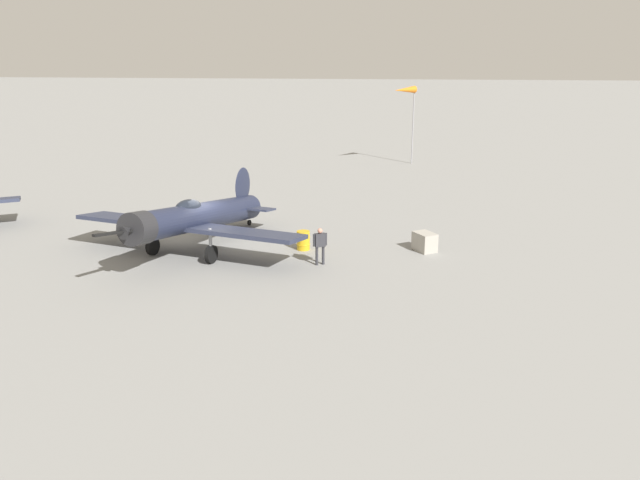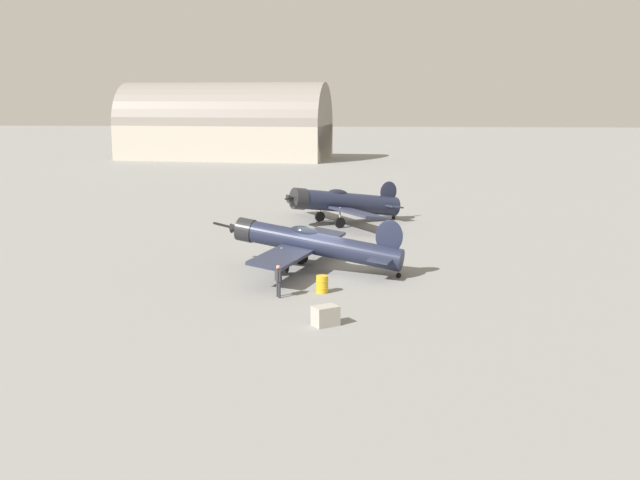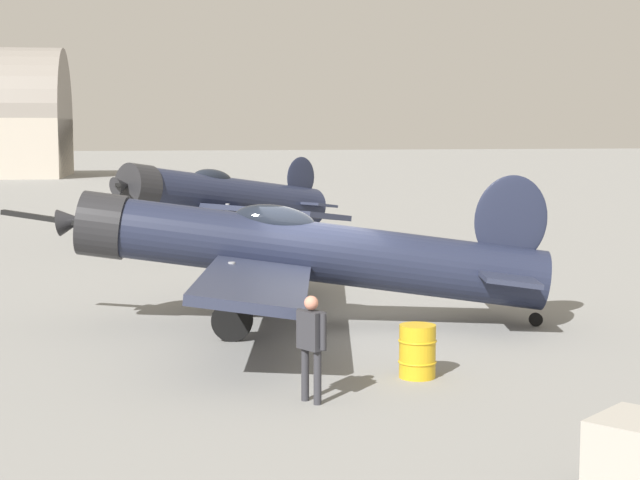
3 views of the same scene
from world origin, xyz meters
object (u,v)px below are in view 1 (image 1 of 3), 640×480
Objects in this scene: airplane_foreground at (195,218)px; windsock_mast at (405,93)px; ground_crew_mechanic at (320,243)px; fuel_drum at (303,240)px; equipment_crate at (425,242)px.

windsock_mast reaches higher than airplane_foreground.
windsock_mast is (-25.96, 3.29, 4.72)m from ground_crew_mechanic.
equipment_crate is at bearing 95.68° from fuel_drum.
airplane_foreground reaches higher than fuel_drum.
windsock_mast is at bearing -177.10° from equipment_crate.
ground_crew_mechanic is 26.59m from windsock_mast.
ground_crew_mechanic reaches higher than fuel_drum.
fuel_drum is 24.86m from windsock_mast.
ground_crew_mechanic is at bearing 27.13° from fuel_drum.
airplane_foreground is at bearing -81.70° from equipment_crate.
equipment_crate is at bearing 94.29° from ground_crew_mechanic.
equipment_crate is 0.21× the size of windsock_mast.
equipment_crate is 23.97m from windsock_mast.
airplane_foreground reaches higher than ground_crew_mechanic.
windsock_mast is (-24.86, 9.12, 4.12)m from airplane_foreground.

